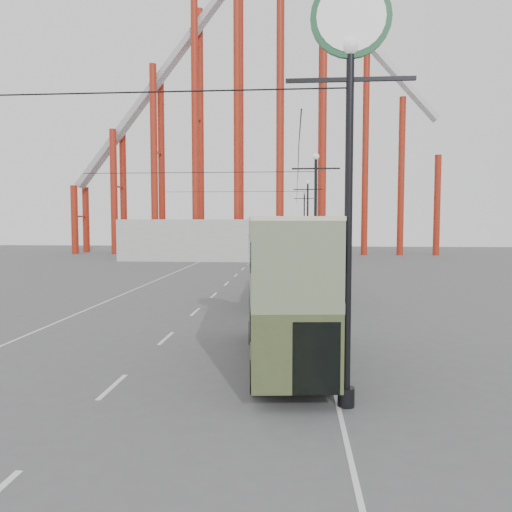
# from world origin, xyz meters

# --- Properties ---
(ground) EXTENTS (160.00, 160.00, 0.00)m
(ground) POSITION_xyz_m (0.00, 0.00, 0.00)
(ground) COLOR #4F5052
(ground) RESTS_ON ground
(road_markings) EXTENTS (12.52, 120.00, 0.01)m
(road_markings) POSITION_xyz_m (-0.86, 19.70, 0.01)
(road_markings) COLOR silver
(road_markings) RESTS_ON ground
(lamp_post_near) EXTENTS (3.20, 0.44, 10.80)m
(lamp_post_near) POSITION_xyz_m (5.60, -3.00, 7.86)
(lamp_post_near) COLOR black
(lamp_post_near) RESTS_ON ground
(lamp_post_mid) EXTENTS (3.20, 0.44, 9.32)m
(lamp_post_mid) POSITION_xyz_m (5.60, 18.00, 4.68)
(lamp_post_mid) COLOR black
(lamp_post_mid) RESTS_ON ground
(lamp_post_far) EXTENTS (3.20, 0.44, 9.32)m
(lamp_post_far) POSITION_xyz_m (5.60, 40.00, 4.68)
(lamp_post_far) COLOR black
(lamp_post_far) RESTS_ON ground
(lamp_post_distant) EXTENTS (3.20, 0.44, 9.32)m
(lamp_post_distant) POSITION_xyz_m (5.60, 62.00, 4.68)
(lamp_post_distant) COLOR black
(lamp_post_distant) RESTS_ON ground
(roller_coaster) EXTENTS (52.95, 5.00, 55.48)m
(roller_coaster) POSITION_xyz_m (-2.49, 56.89, 22.92)
(roller_coaster) COLOR maroon
(roller_coaster) RESTS_ON ground
(fairground_shed) EXTENTS (22.00, 10.00, 5.00)m
(fairground_shed) POSITION_xyz_m (-6.00, 47.00, 2.50)
(fairground_shed) COLOR #A9A9A3
(fairground_shed) RESTS_ON ground
(double_decker_bus) EXTENTS (3.21, 9.34, 4.92)m
(double_decker_bus) POSITION_xyz_m (3.89, 0.84, 2.75)
(double_decker_bus) COLOR #414927
(double_decker_bus) RESTS_ON ground
(single_decker_green) EXTENTS (2.95, 10.75, 3.01)m
(single_decker_green) POSITION_xyz_m (3.74, 14.11, 1.70)
(single_decker_green) COLOR #6F7E5C
(single_decker_green) RESTS_ON ground
(single_decker_cream) EXTENTS (2.73, 9.09, 2.80)m
(single_decker_cream) POSITION_xyz_m (3.67, 25.68, 1.58)
(single_decker_cream) COLOR beige
(single_decker_cream) RESTS_ON ground
(pedestrian) EXTENTS (0.74, 0.69, 1.69)m
(pedestrian) POSITION_xyz_m (3.03, 10.48, 0.84)
(pedestrian) COLOR black
(pedestrian) RESTS_ON ground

